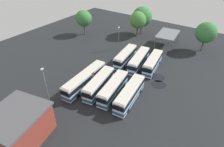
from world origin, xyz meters
TOP-DOWN VIEW (x-y plane):
  - ground_plane at (0.00, 0.00)m, footprint 91.78×91.78m
  - bus_row0_slot1 at (-6.75, -2.79)m, footprint 10.87×3.88m
  - bus_row0_slot2 at (-7.12, 1.22)m, footprint 11.40×4.29m
  - bus_row0_slot3 at (-8.04, 4.91)m, footprint 10.56×3.99m
  - bus_row1_slot0 at (7.81, -4.78)m, footprint 13.87×3.47m
  - bus_row1_slot1 at (7.32, -1.09)m, footprint 11.06×4.23m
  - bus_row1_slot2 at (6.87, 2.50)m, footprint 10.94×4.09m
  - bus_row1_slot3 at (6.44, 6.43)m, footprint 11.38×3.88m
  - depot_building at (25.40, -3.97)m, footprint 11.18×10.17m
  - maintenance_shelter at (-23.95, 2.51)m, footprint 9.95×6.81m
  - lamp_post_by_building at (-12.64, -8.89)m, footprint 0.56×0.28m
  - lamp_post_mid_lot at (17.50, -5.73)m, footprint 0.56×0.28m
  - tree_south_edge at (-27.02, 12.96)m, footprint 6.31×6.31m
  - tree_northeast at (-25.39, -9.27)m, footprint 5.88×5.88m
  - tree_north_edge at (-15.85, -26.00)m, footprint 5.77×5.77m
  - tree_east_edge at (-28.33, -9.21)m, footprint 7.06×7.06m
  - puddle_centre_drain at (-5.14, 7.88)m, footprint 3.61×3.61m
  - puddle_back_corner at (0.06, 4.54)m, footprint 3.78×3.78m
  - puddle_near_shelter at (9.78, -6.60)m, footprint 4.29×4.29m
  - puddle_between_rows at (-2.53, 9.28)m, footprint 3.55×3.55m
  - puddle_front_lane at (2.78, -8.49)m, footprint 1.63×1.63m

SIDE VIEW (x-z plane):
  - ground_plane at x=0.00m, z-range 0.00..0.00m
  - puddle_centre_drain at x=-5.14m, z-range 0.00..0.01m
  - puddle_back_corner at x=0.06m, z-range 0.00..0.01m
  - puddle_near_shelter at x=9.78m, z-range 0.00..0.01m
  - puddle_between_rows at x=-2.53m, z-range 0.00..0.01m
  - puddle_front_lane at x=2.78m, z-range 0.00..0.01m
  - bus_row0_slot3 at x=-8.04m, z-range 0.10..3.72m
  - bus_row0_slot1 at x=-6.75m, z-range 0.10..3.72m
  - bus_row1_slot2 at x=6.87m, z-range 0.10..3.72m
  - bus_row1_slot1 at x=7.32m, z-range 0.10..3.72m
  - bus_row0_slot2 at x=-7.12m, z-range 0.10..3.72m
  - bus_row1_slot3 at x=6.44m, z-range 0.10..3.72m
  - bus_row1_slot0 at x=7.81m, z-range 0.10..3.72m
  - depot_building at x=25.40m, z-range 0.02..5.87m
  - maintenance_shelter at x=-23.95m, z-range 1.91..6.18m
  - lamp_post_by_building at x=-12.64m, z-range 0.41..7.80m
  - lamp_post_mid_lot at x=17.50m, z-range 0.42..10.00m
  - tree_south_edge at x=-27.02m, z-range 1.39..10.50m
  - tree_north_edge at x=-15.85m, z-range 1.53..10.40m
  - tree_northeast at x=-25.39m, z-range 1.53..10.50m
  - tree_east_edge at x=-28.33m, z-range 1.43..11.37m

